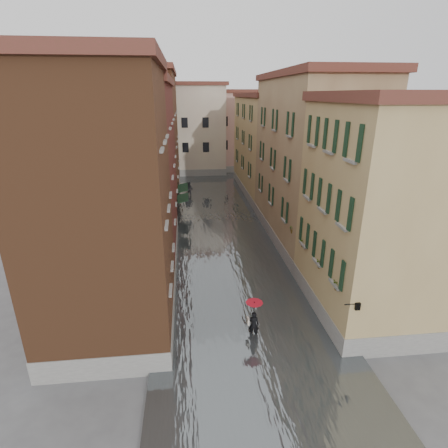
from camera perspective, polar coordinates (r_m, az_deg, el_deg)
ground at (r=22.24m, az=2.56°, el=-11.77°), size 120.00×120.00×0.00m
floodwater at (r=33.82m, az=-0.74°, el=0.13°), size 10.00×60.00×0.20m
building_left_near at (r=17.87m, az=-18.85°, el=1.89°), size 6.00×8.00×13.00m
building_left_mid at (r=28.42m, az=-14.34°, el=8.46°), size 6.00×14.00×12.50m
building_left_far at (r=43.03m, az=-11.85°, el=13.58°), size 6.00×16.00×14.00m
building_right_near at (r=20.30m, az=23.67°, el=1.18°), size 6.00×8.00×11.50m
building_right_mid at (r=29.82m, az=13.68°, el=9.55°), size 6.00×14.00×13.00m
building_right_far at (r=44.16m, az=7.10°, el=12.37°), size 6.00×16.00×11.50m
building_end_cream at (r=56.82m, az=-6.41°, el=14.95°), size 12.00×9.00×13.00m
building_end_pink at (r=59.55m, az=2.59°, el=14.81°), size 10.00×9.00×12.00m
awning_near at (r=33.63m, az=-6.82°, el=4.10°), size 1.09×2.75×2.80m
awning_far at (r=37.40m, az=-6.80°, el=5.80°), size 1.09×3.29×2.80m
wall_lantern at (r=17.03m, az=20.86°, el=-12.35°), size 0.71×0.22×0.35m
window_planters at (r=20.94m, az=14.26°, el=-3.70°), size 0.59×8.27×0.84m
pedestrian_main at (r=18.43m, az=4.88°, el=-14.79°), size 0.88×0.88×2.06m
pedestrian_far at (r=43.06m, az=-5.65°, el=5.65°), size 1.04×0.90×1.83m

